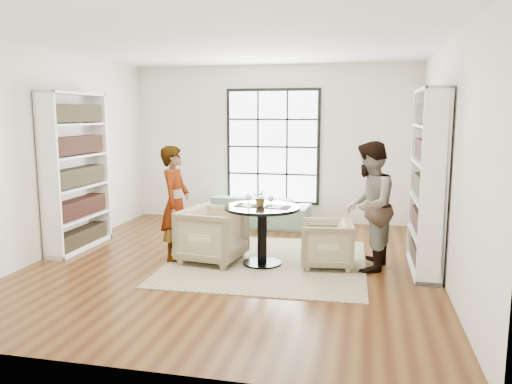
% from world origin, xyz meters
% --- Properties ---
extents(ground, '(6.00, 6.00, 0.00)m').
position_xyz_m(ground, '(0.00, 0.00, 0.00)').
color(ground, '#573514').
extents(room_shell, '(6.00, 6.01, 6.00)m').
position_xyz_m(room_shell, '(0.00, 0.54, 1.26)').
color(room_shell, silver).
rests_on(room_shell, ground).
extents(rug, '(2.81, 2.81, 0.01)m').
position_xyz_m(rug, '(0.44, 0.18, 0.01)').
color(rug, tan).
rests_on(rug, ground).
extents(pedestal_table, '(1.04, 1.04, 0.83)m').
position_xyz_m(pedestal_table, '(0.40, 0.06, 0.60)').
color(pedestal_table, black).
rests_on(pedestal_table, ground).
extents(sofa, '(2.02, 0.86, 0.58)m').
position_xyz_m(sofa, '(-0.22, 2.45, 0.29)').
color(sofa, gray).
rests_on(sofa, ground).
extents(armchair_left, '(0.95, 0.93, 0.77)m').
position_xyz_m(armchair_left, '(-0.31, 0.06, 0.38)').
color(armchair_left, tan).
rests_on(armchair_left, ground).
extents(armchair_right, '(0.78, 0.76, 0.64)m').
position_xyz_m(armchair_right, '(1.27, 0.17, 0.32)').
color(armchair_right, tan).
rests_on(armchair_right, ground).
extents(person_left, '(0.41, 0.61, 1.64)m').
position_xyz_m(person_left, '(-0.86, 0.06, 0.82)').
color(person_left, gray).
rests_on(person_left, ground).
extents(person_right, '(0.79, 0.94, 1.73)m').
position_xyz_m(person_right, '(1.82, 0.17, 0.86)').
color(person_right, gray).
rests_on(person_right, ground).
extents(placemat_left, '(0.36, 0.28, 0.01)m').
position_xyz_m(placemat_left, '(0.20, 0.06, 0.83)').
color(placemat_left, black).
rests_on(placemat_left, pedestal_table).
extents(placemat_right, '(0.36, 0.28, 0.01)m').
position_xyz_m(placemat_right, '(0.61, 0.02, 0.83)').
color(placemat_right, black).
rests_on(placemat_right, pedestal_table).
extents(cutlery_left, '(0.16, 0.23, 0.01)m').
position_xyz_m(cutlery_left, '(0.20, 0.06, 0.84)').
color(cutlery_left, silver).
rests_on(cutlery_left, placemat_left).
extents(cutlery_right, '(0.16, 0.23, 0.01)m').
position_xyz_m(cutlery_right, '(0.61, 0.02, 0.84)').
color(cutlery_right, silver).
rests_on(cutlery_right, placemat_right).
extents(wine_glass_left, '(0.09, 0.09, 0.19)m').
position_xyz_m(wine_glass_left, '(0.24, -0.07, 0.96)').
color(wine_glass_left, silver).
rests_on(wine_glass_left, pedestal_table).
extents(wine_glass_right, '(0.08, 0.08, 0.18)m').
position_xyz_m(wine_glass_right, '(0.54, -0.06, 0.96)').
color(wine_glass_right, silver).
rests_on(wine_glass_right, pedestal_table).
extents(flower_centerpiece, '(0.22, 0.19, 0.22)m').
position_xyz_m(flower_centerpiece, '(0.37, 0.08, 0.94)').
color(flower_centerpiece, gray).
rests_on(flower_centerpiece, pedestal_table).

